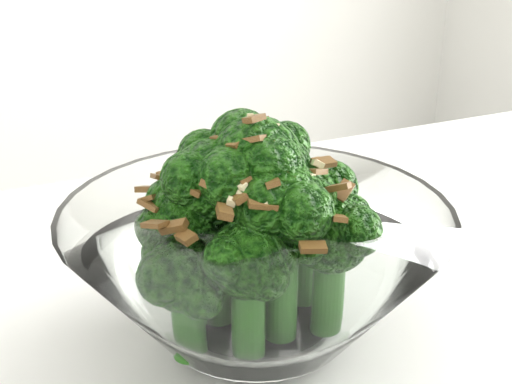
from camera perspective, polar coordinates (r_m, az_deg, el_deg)
broccoli_dish at (r=0.40m, az=-0.11°, el=-5.20°), size 0.22×0.22×0.14m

